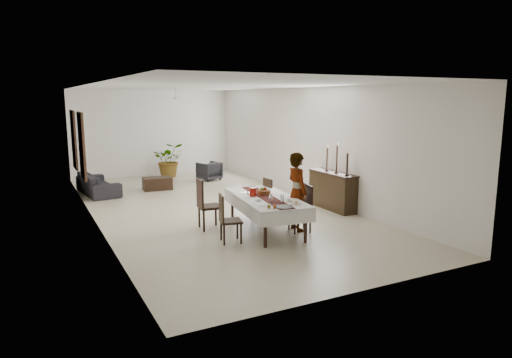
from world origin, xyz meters
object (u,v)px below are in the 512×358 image
(dining_table_top, at_px, (266,198))
(sideboard_body, at_px, (332,191))
(sofa, at_px, (98,184))
(red_pitcher, at_px, (253,192))
(woman, at_px, (297,192))

(dining_table_top, distance_m, sideboard_body, 2.69)
(dining_table_top, relative_size, sofa, 1.10)
(dining_table_top, xyz_separation_m, red_pitcher, (-0.23, 0.18, 0.13))
(red_pitcher, distance_m, sofa, 6.16)
(dining_table_top, relative_size, woman, 1.37)
(sideboard_body, height_order, sofa, sideboard_body)
(red_pitcher, xyz_separation_m, woman, (0.84, -0.49, 0.02))
(dining_table_top, height_order, sideboard_body, sideboard_body)
(woman, height_order, sideboard_body, woman)
(woman, height_order, sofa, woman)
(red_pitcher, height_order, sideboard_body, red_pitcher)
(sofa, bearing_deg, dining_table_top, -161.29)
(woman, relative_size, sofa, 0.81)
(dining_table_top, bearing_deg, woman, -19.16)
(red_pitcher, height_order, woman, woman)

